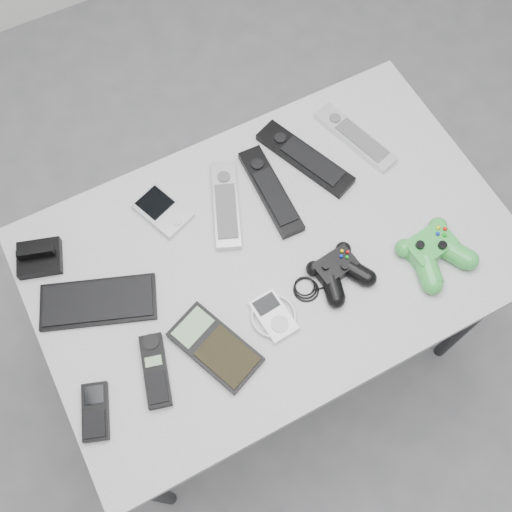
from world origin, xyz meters
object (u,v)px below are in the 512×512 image
calculator (215,347)px  controller_green (434,251)px  pda (163,210)px  controller_black (339,271)px  remote_black_b (305,158)px  mp3_player (274,316)px  remote_silver_a (226,204)px  desk (272,263)px  cordless_handset (155,370)px  pda_keyboard (98,302)px  remote_silver_b (355,137)px  mobile_phone (95,412)px  remote_black_a (271,191)px

calculator → controller_green: size_ratio=1.22×
pda → controller_black: (0.28, -0.32, 0.01)m
remote_black_b → mp3_player: 0.40m
controller_black → remote_silver_a: bearing=111.4°
desk → cordless_handset: 0.37m
pda_keyboard → remote_silver_b: 0.72m
mobile_phone → controller_green: size_ratio=0.72×
remote_silver_a → mp3_player: bearing=-73.3°
cordless_handset → mp3_player: bearing=13.7°
remote_black_a → mobile_phone: size_ratio=2.13×
remote_black_b → controller_green: size_ratio=1.63×
remote_black_b → mobile_phone: remote_black_b is taller
desk → remote_black_a: size_ratio=4.38×
desk → remote_silver_a: 0.17m
pda → remote_black_a: (0.24, -0.07, 0.00)m
desk → pda: bearing=130.4°
pda → mobile_phone: same height
mobile_phone → remote_black_a: bearing=47.1°
pda_keyboard → mobile_phone: (-0.09, -0.21, 0.00)m
remote_black_b → mp3_player: bearing=-150.7°
remote_silver_a → controller_green: bearing=-19.9°
remote_silver_a → controller_green: controller_green is taller
controller_green → remote_silver_a: bearing=131.5°
remote_silver_a → remote_silver_b: size_ratio=0.99×
remote_silver_a → pda: bearing=-178.9°
pda_keyboard → controller_black: 0.52m
remote_silver_a → controller_black: size_ratio=1.06×
pda → controller_green: (0.49, -0.38, 0.02)m
pda → calculator: size_ratio=0.65×
calculator → controller_black: bearing=-17.2°
remote_black_b → remote_silver_b: (0.14, -0.00, -0.00)m
pda → remote_silver_b: 0.50m
pda_keyboard → controller_black: bearing=0.8°
desk → calculator: 0.26m
desk → calculator: (-0.21, -0.14, 0.07)m
remote_silver_a → calculator: (-0.17, -0.29, -0.00)m
controller_green → cordless_handset: bearing=170.2°
cordless_handset → mp3_player: (0.27, -0.01, -0.00)m
desk → controller_green: size_ratio=6.76×
cordless_handset → controller_green: controller_green is taller
mp3_player → controller_green: controller_green is taller
desk → mobile_phone: bearing=-163.1°
remote_silver_b → controller_black: (-0.22, -0.29, 0.01)m
remote_silver_b → mp3_player: remote_silver_b is taller
pda_keyboard → calculator: size_ratio=1.29×
remote_silver_a → cordless_handset: bearing=-114.3°
pda → remote_silver_a: (0.13, -0.05, 0.00)m
desk → controller_black: (0.10, -0.11, 0.08)m
remote_black_b → mp3_player: size_ratio=2.46×
remote_black_a → mp3_player: remote_black_a is taller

